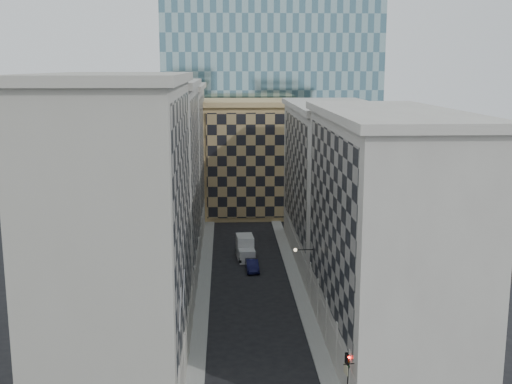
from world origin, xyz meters
name	(u,v)px	position (x,y,z in m)	size (l,w,h in m)	color
sidewalk_west	(203,289)	(-5.25, 30.00, 0.07)	(1.50, 100.00, 0.15)	gray
sidewalk_east	(298,288)	(5.25, 30.00, 0.07)	(1.50, 100.00, 0.15)	gray
bldg_left_a	(120,230)	(-10.88, 11.00, 11.82)	(10.80, 22.80, 23.70)	#A4A093
bldg_left_b	(152,184)	(-10.88, 33.00, 11.32)	(10.80, 22.80, 22.70)	#9C9990
bldg_left_c	(169,160)	(-10.88, 55.00, 10.83)	(10.80, 22.80, 21.70)	#A4A093
bldg_right_a	(385,232)	(10.88, 15.00, 10.32)	(10.80, 26.80, 20.70)	#AEA89F
bldg_right_b	(333,182)	(10.89, 42.00, 9.85)	(10.80, 28.80, 19.70)	#AEA89F
tan_block	(254,157)	(2.00, 67.90, 9.44)	(16.80, 14.80, 18.80)	tan
church_tower	(239,51)	(0.00, 82.00, 26.95)	(7.20, 7.20, 51.50)	#2F2A24
flagpoles_left	(182,299)	(-5.90, 6.00, 8.00)	(0.10, 6.33, 2.33)	gray
bracket_lamp	(297,250)	(4.38, 24.00, 6.20)	(1.98, 0.36, 0.36)	black
traffic_light	(348,369)	(5.90, 4.57, 3.07)	(0.51, 0.43, 4.07)	black
box_truck	(245,249)	(-0.24, 41.75, 1.23)	(2.43, 5.26, 2.81)	silver
dark_car	(252,265)	(0.41, 36.49, 0.68)	(1.44, 4.12, 1.36)	#0E1035
shop_sign	(346,369)	(5.42, 3.00, 3.84)	(0.78, 0.69, 0.77)	black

